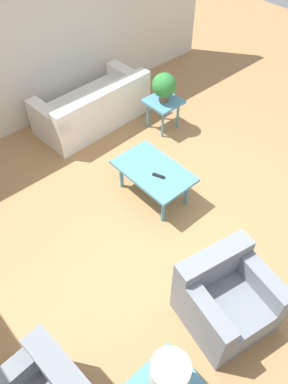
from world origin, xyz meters
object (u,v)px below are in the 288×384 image
object	(u,v)px
side_table_plant	(163,105)
potted_plant	(164,86)
sofa	(94,108)
coffee_table	(154,173)
table_lamp	(170,373)
armchair	(225,298)

from	to	relation	value
side_table_plant	potted_plant	distance (m)	0.33
sofa	coffee_table	world-z (taller)	sofa
sofa	coffee_table	xyz separation A→B (m)	(-1.81, 0.39, 0.13)
sofa	table_lamp	bearing A→B (deg)	59.03
sofa	side_table_plant	xyz separation A→B (m)	(-0.82, -0.73, 0.14)
potted_plant	table_lamp	distance (m)	4.01
side_table_plant	table_lamp	distance (m)	4.02
sofa	potted_plant	xyz separation A→B (m)	(-0.82, -0.73, 0.47)
sofa	side_table_plant	size ratio (longest dim) A/B	3.64
table_lamp	potted_plant	bearing A→B (deg)	-43.58
side_table_plant	armchair	bearing A→B (deg)	146.93
sofa	coffee_table	distance (m)	1.85
coffee_table	potted_plant	xyz separation A→B (m)	(0.98, -1.12, 0.34)
potted_plant	side_table_plant	bearing A→B (deg)	-135.00
coffee_table	side_table_plant	xyz separation A→B (m)	(0.98, -1.12, 0.01)
coffee_table	table_lamp	bearing A→B (deg)	139.47
table_lamp	side_table_plant	bearing A→B (deg)	-43.58
coffee_table	side_table_plant	size ratio (longest dim) A/B	2.02
armchair	table_lamp	distance (m)	1.16
side_table_plant	potted_plant	world-z (taller)	potted_plant
armchair	table_lamp	world-z (taller)	table_lamp
sofa	side_table_plant	distance (m)	1.11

